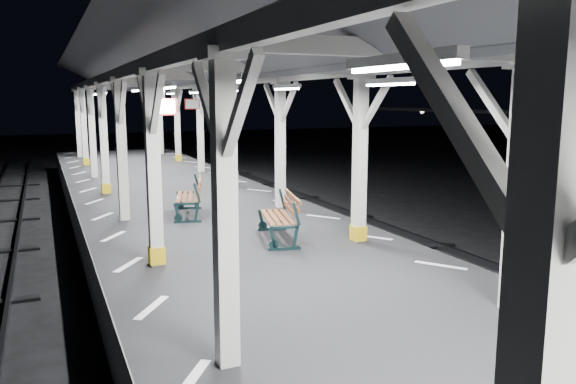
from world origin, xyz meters
TOP-DOWN VIEW (x-y plane):
  - ground at (0.00, 0.00)m, footprint 120.00×120.00m
  - platform at (0.00, 0.00)m, footprint 6.00×50.00m
  - hazard_stripes_left at (-2.45, 0.00)m, footprint 1.00×48.00m
  - hazard_stripes_right at (2.45, 0.00)m, footprint 1.00×48.00m
  - track_right at (5.00, 0.00)m, footprint 2.20×60.00m
  - canopy at (0.00, -0.02)m, footprint 5.40×49.00m
  - bench_mid at (0.68, 2.76)m, footprint 1.02×1.81m
  - bench_far at (-0.41, 5.85)m, footprint 1.05×1.84m

SIDE VIEW (x-z plane):
  - ground at x=0.00m, z-range 0.00..0.00m
  - track_right at x=5.00m, z-range 0.00..0.16m
  - platform at x=0.00m, z-range 0.00..1.00m
  - hazard_stripes_left at x=-2.45m, z-range 1.00..1.01m
  - hazard_stripes_right at x=2.45m, z-range 1.00..1.01m
  - bench_mid at x=0.68m, z-range 1.03..1.96m
  - bench_far at x=-0.41m, z-range 1.03..1.97m
  - canopy at x=0.00m, z-range 2.23..6.88m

